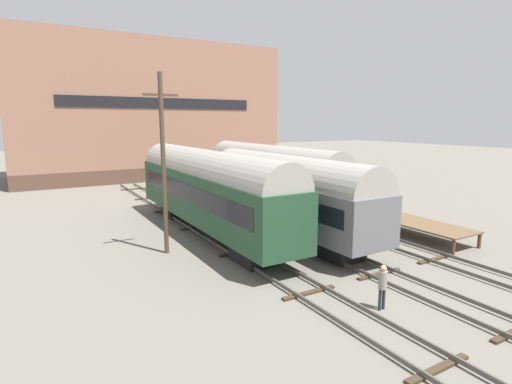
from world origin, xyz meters
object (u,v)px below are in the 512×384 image
bench (364,201)px  person_worker (383,283)px  train_car_green (207,187)px  train_car_grey (286,191)px  utility_pole (163,163)px  train_car_maroon (270,171)px

bench → person_worker: bearing=-132.5°
train_car_green → person_worker: bearing=-83.3°
train_car_green → train_car_grey: size_ratio=1.21×
train_car_green → utility_pole: size_ratio=1.91×
train_car_grey → utility_pole: (-7.55, 0.35, 2.09)m
person_worker → train_car_maroon: bearing=70.1°
train_car_grey → utility_pole: size_ratio=1.58×
train_car_green → person_worker: (1.52, -12.92, -1.99)m
utility_pole → train_car_grey: bearing=-2.7°
utility_pole → person_worker: bearing=-64.9°
train_car_green → train_car_grey: (4.11, -2.67, -0.22)m
train_car_green → bench: train_car_green is taller
train_car_grey → person_worker: 10.72m
train_car_green → person_worker: size_ratio=10.29×
train_car_green → bench: bearing=-12.1°
train_car_maroon → train_car_green: 9.95m
train_car_maroon → train_car_grey: size_ratio=1.18×
bench → utility_pole: 15.01m
person_worker → utility_pole: utility_pole is taller
train_car_green → utility_pole: 4.55m
train_car_grey → person_worker: bearing=-104.2°
train_car_maroon → utility_pole: bearing=-145.8°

